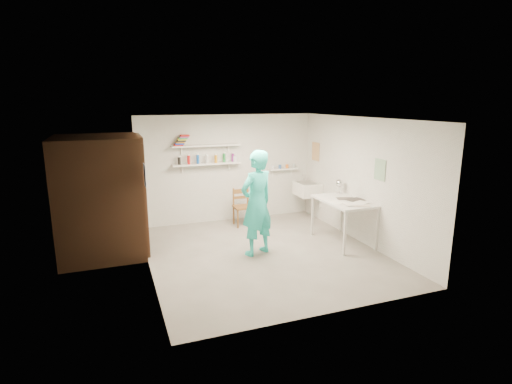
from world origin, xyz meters
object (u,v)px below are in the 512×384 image
object	(u,v)px
belfast_sink	(307,189)
wooden_chair	(243,207)
work_table	(343,221)
man	(257,203)
wall_clock	(257,183)
desk_lamp	(340,183)

from	to	relation	value
belfast_sink	wooden_chair	xyz separation A→B (m)	(-1.57, 0.00, -0.28)
wooden_chair	work_table	xyz separation A→B (m)	(1.46, -1.70, 0.00)
man	wall_clock	world-z (taller)	man
belfast_sink	wall_clock	world-z (taller)	wall_clock
work_table	desk_lamp	distance (m)	0.85
man	wall_clock	bearing A→B (deg)	-133.88
wall_clock	work_table	distance (m)	1.89
belfast_sink	work_table	xyz separation A→B (m)	(-0.11, -1.70, -0.28)
belfast_sink	man	xyz separation A→B (m)	(-1.87, -1.67, 0.24)
belfast_sink	wall_clock	distance (m)	2.38
man	wooden_chair	world-z (taller)	man
wall_clock	work_table	size ratio (longest dim) A/B	0.27
belfast_sink	desk_lamp	distance (m)	1.25
man	wall_clock	size ratio (longest dim) A/B	5.56
belfast_sink	work_table	distance (m)	1.73
desk_lamp	man	bearing A→B (deg)	-166.44
wall_clock	wooden_chair	bearing A→B (deg)	59.58
man	work_table	xyz separation A→B (m)	(1.76, -0.03, -0.51)
wall_clock	wooden_chair	world-z (taller)	wall_clock
work_table	wall_clock	bearing A→B (deg)	172.00
wooden_chair	man	bearing A→B (deg)	-99.78
wooden_chair	desk_lamp	distance (m)	2.15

